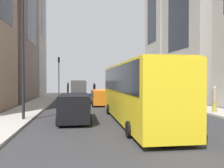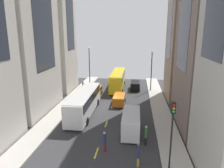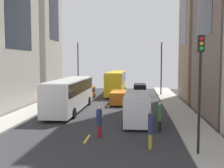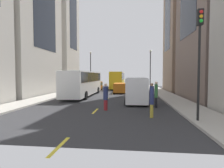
{
  "view_description": "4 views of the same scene",
  "coord_description": "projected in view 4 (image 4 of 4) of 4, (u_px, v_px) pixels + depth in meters",
  "views": [
    {
      "loc": [
        3.36,
        26.37,
        2.63
      ],
      "look_at": [
        0.0,
        2.17,
        2.24
      ],
      "focal_mm": 38.87,
      "sensor_mm": 36.0,
      "label": 1
    },
    {
      "loc": [
        3.78,
        -32.7,
        11.87
      ],
      "look_at": [
        -0.56,
        4.33,
        2.7
      ],
      "focal_mm": 33.81,
      "sensor_mm": 36.0,
      "label": 2
    },
    {
      "loc": [
        3.46,
        -31.88,
        5.21
      ],
      "look_at": [
        0.19,
        1.34,
        2.47
      ],
      "focal_mm": 43.91,
      "sensor_mm": 36.0,
      "label": 3
    },
    {
      "loc": [
        2.8,
        -27.54,
        2.79
      ],
      "look_at": [
        -0.2,
        0.12,
        1.49
      ],
      "focal_mm": 28.2,
      "sensor_mm": 36.0,
      "label": 4
    }
  ],
  "objects": [
    {
      "name": "sidewalk_east",
      "position": [
        163.0,
        93.0,
        26.95
      ],
      "size": [
        2.75,
        44.0,
        0.15
      ],
      "primitive_type": "cube",
      "color": "#B2ADA3",
      "rests_on": "ground"
    },
    {
      "name": "building_west_2",
      "position": [
        59.0,
        1.0,
        36.99
      ],
      "size": [
        6.31,
        8.13,
        37.24
      ],
      "color": "#B7B2A8",
      "rests_on": "ground"
    },
    {
      "name": "car_black_2",
      "position": [
        135.0,
        84.0,
        38.16
      ],
      "size": [
        2.02,
        4.48,
        1.72
      ],
      "color": "black",
      "rests_on": "ground"
    },
    {
      "name": "pedestrian_crossing_near",
      "position": [
        106.0,
        96.0,
        14.19
      ],
      "size": [
        0.4,
        0.4,
        2.18
      ],
      "rotation": [
        0.0,
        0.0,
        3.4
      ],
      "color": "maroon",
      "rests_on": "ground"
    },
    {
      "name": "lane_stripe_3",
      "position": [
        113.0,
        93.0,
        27.78
      ],
      "size": [
        0.16,
        2.0,
        0.01
      ],
      "primitive_type": "cube",
      "color": "yellow",
      "rests_on": "ground"
    },
    {
      "name": "lane_stripe_4",
      "position": [
        117.0,
        90.0,
        34.74
      ],
      "size": [
        0.16,
        2.0,
        0.01
      ],
      "primitive_type": "cube",
      "color": "yellow",
      "rests_on": "ground"
    },
    {
      "name": "streetlamp_near",
      "position": [
        150.0,
        65.0,
        37.1
      ],
      "size": [
        0.44,
        0.44,
        8.05
      ],
      "color": "black",
      "rests_on": "ground"
    },
    {
      "name": "pedestrian_crossing_mid",
      "position": [
        84.0,
        83.0,
        37.2
      ],
      "size": [
        0.4,
        0.4,
        1.99
      ],
      "rotation": [
        0.0,
        0.0,
        2.78
      ],
      "color": "gold",
      "rests_on": "ground"
    },
    {
      "name": "pedestrian_walking_far",
      "position": [
        156.0,
        93.0,
        15.37
      ],
      "size": [
        0.3,
        0.3,
        2.29
      ],
      "rotation": [
        0.0,
        0.0,
        5.35
      ],
      "color": "black",
      "rests_on": "ground"
    },
    {
      "name": "car_orange_1",
      "position": [
        120.0,
        87.0,
        28.75
      ],
      "size": [
        2.02,
        4.36,
        1.6
      ],
      "color": "orange",
      "rests_on": "ground"
    },
    {
      "name": "streetcar_yellow",
      "position": [
        118.0,
        79.0,
        39.34
      ],
      "size": [
        2.7,
        12.4,
        3.59
      ],
      "color": "yellow",
      "rests_on": "ground"
    },
    {
      "name": "car_orange_0",
      "position": [
        97.0,
        85.0,
        33.84
      ],
      "size": [
        1.87,
        4.05,
        1.65
      ],
      "color": "orange",
      "rests_on": "ground"
    },
    {
      "name": "lane_stripe_2",
      "position": [
        107.0,
        99.0,
        20.83
      ],
      "size": [
        0.16,
        2.0,
        0.01
      ],
      "primitive_type": "cube",
      "color": "yellow",
      "rests_on": "ground"
    },
    {
      "name": "city_bus_white",
      "position": [
        84.0,
        81.0,
        24.44
      ],
      "size": [
        2.81,
        12.43,
        3.35
      ],
      "color": "silver",
      "rests_on": "ground"
    },
    {
      "name": "sidewalk_west",
      "position": [
        66.0,
        92.0,
        28.61
      ],
      "size": [
        2.75,
        44.0,
        0.15
      ],
      "primitive_type": "cube",
      "color": "#B2ADA3",
      "rests_on": "ground"
    },
    {
      "name": "delivery_van_white",
      "position": [
        136.0,
        88.0,
        18.28
      ],
      "size": [
        2.25,
        5.79,
        2.58
      ],
      "color": "white",
      "rests_on": "ground"
    },
    {
      "name": "lane_stripe_5",
      "position": [
        119.0,
        88.0,
        41.69
      ],
      "size": [
        0.16,
        2.0,
        0.01
      ],
      "primitive_type": "cube",
      "color": "yellow",
      "rests_on": "ground"
    },
    {
      "name": "lane_stripe_0",
      "position": [
        59.0,
        146.0,
        6.93
      ],
      "size": [
        0.16,
        2.0,
        0.01
      ],
      "primitive_type": "cube",
      "color": "yellow",
      "rests_on": "ground"
    },
    {
      "name": "traffic_light_near_corner",
      "position": [
        200.0,
        45.0,
        10.18
      ],
      "size": [
        0.32,
        0.44,
        6.46
      ],
      "color": "black",
      "rests_on": "ground"
    },
    {
      "name": "streetlamp_far",
      "position": [
        91.0,
        66.0,
        42.01
      ],
      "size": [
        0.44,
        0.44,
        8.43
      ],
      "color": "black",
      "rests_on": "ground"
    },
    {
      "name": "lane_stripe_1",
      "position": [
        95.0,
        111.0,
        13.88
      ],
      "size": [
        0.16,
        2.0,
        0.01
      ],
      "primitive_type": "cube",
      "color": "yellow",
      "rests_on": "ground"
    },
    {
      "name": "pedestrian_waiting_curb",
      "position": [
        152.0,
        99.0,
        11.64
      ],
      "size": [
        0.3,
        0.3,
        2.31
      ],
      "rotation": [
        0.0,
        0.0,
        1.85
      ],
      "color": "gold",
      "rests_on": "ground"
    },
    {
      "name": "lane_stripe_6",
      "position": [
        121.0,
        86.0,
        48.64
      ],
      "size": [
        0.16,
        2.0,
        0.01
      ],
      "primitive_type": "cube",
      "color": "yellow",
      "rests_on": "ground"
    },
    {
      "name": "ground_plane",
      "position": [
        113.0,
        93.0,
        27.78
      ],
      "size": [
        42.19,
        42.19,
        0.0
      ],
      "primitive_type": "plane",
      "color": "#333335"
    }
  ]
}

